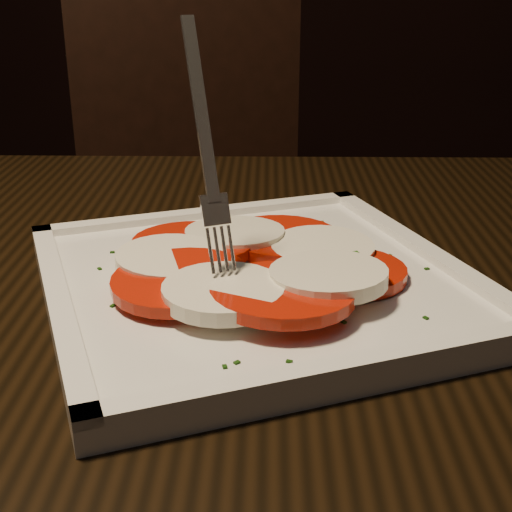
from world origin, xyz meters
The scene contains 5 objects.
table centered at (0.28, 0.26, 0.65)m, with size 1.23×0.84×0.75m.
chair centered at (0.22, 1.03, 0.53)m, with size 0.53×0.53×0.93m.
plate centered at (0.36, 0.27, 0.76)m, with size 0.29×0.29×0.01m, color white.
caprese_salad centered at (0.36, 0.27, 0.77)m, with size 0.24×0.25×0.03m.
fork centered at (0.32, 0.26, 0.86)m, with size 0.03×0.07×0.16m, color white, non-canonical shape.
Camera 1 is at (0.38, -0.19, 0.97)m, focal length 50.00 mm.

